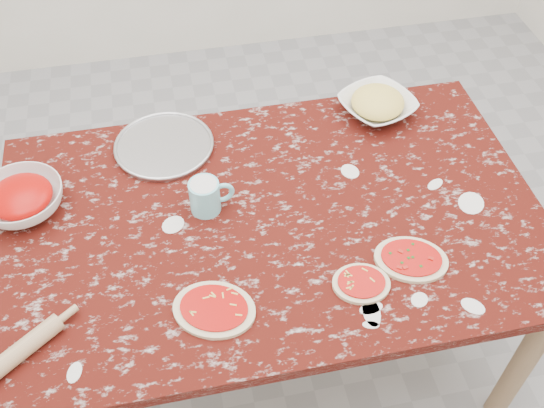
{
  "coord_description": "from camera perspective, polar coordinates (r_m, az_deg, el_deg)",
  "views": [
    {
      "loc": [
        -0.24,
        -1.18,
        2.14
      ],
      "look_at": [
        0.0,
        0.0,
        0.8
      ],
      "focal_mm": 41.13,
      "sensor_mm": 36.0,
      "label": 1
    }
  ],
  "objects": [
    {
      "name": "flour_mug",
      "position": [
        1.83,
        -6.05,
        0.76
      ],
      "size": [
        0.13,
        0.09,
        0.11
      ],
      "color": "#7DD9E7",
      "rests_on": "worktable"
    },
    {
      "name": "sauce_bowl",
      "position": [
        1.97,
        -21.9,
        0.36
      ],
      "size": [
        0.27,
        0.27,
        0.08
      ],
      "primitive_type": "imported",
      "rotation": [
        0.0,
        0.0,
        0.12
      ],
      "color": "white",
      "rests_on": "worktable"
    },
    {
      "name": "pizza_tray",
      "position": [
        2.07,
        -9.84,
        5.23
      ],
      "size": [
        0.42,
        0.42,
        0.01
      ],
      "primitive_type": "cylinder",
      "rotation": [
        0.0,
        0.0,
        -0.42
      ],
      "color": "#B2B2B7",
      "rests_on": "worktable"
    },
    {
      "name": "worktable",
      "position": [
        1.9,
        0.0,
        -2.68
      ],
      "size": [
        1.6,
        1.0,
        0.75
      ],
      "color": "#3B0C08",
      "rests_on": "ground"
    },
    {
      "name": "rolling_pin",
      "position": [
        1.67,
        -22.16,
        -12.45
      ],
      "size": [
        0.22,
        0.18,
        0.05
      ],
      "primitive_type": "cylinder",
      "rotation": [
        0.0,
        1.57,
        0.65
      ],
      "color": "tan",
      "rests_on": "worktable"
    },
    {
      "name": "pizza_mid",
      "position": [
        1.7,
        8.17,
        -7.2
      ],
      "size": [
        0.18,
        0.15,
        0.02
      ],
      "color": "beige",
      "rests_on": "worktable"
    },
    {
      "name": "cheese_bowl",
      "position": [
        2.18,
        9.59,
        8.84
      ],
      "size": [
        0.31,
        0.31,
        0.06
      ],
      "primitive_type": "imported",
      "rotation": [
        0.0,
        0.0,
        0.38
      ],
      "color": "white",
      "rests_on": "worktable"
    },
    {
      "name": "pizza_left",
      "position": [
        1.64,
        -5.32,
        -9.57
      ],
      "size": [
        0.27,
        0.24,
        0.02
      ],
      "color": "beige",
      "rests_on": "worktable"
    },
    {
      "name": "pizza_right",
      "position": [
        1.77,
        12.61,
        -4.95
      ],
      "size": [
        0.25,
        0.22,
        0.02
      ],
      "color": "beige",
      "rests_on": "worktable"
    },
    {
      "name": "ground",
      "position": [
        2.45,
        0.0,
        -12.58
      ],
      "size": [
        4.0,
        4.0,
        0.0
      ],
      "primitive_type": "plane",
      "color": "gray"
    }
  ]
}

